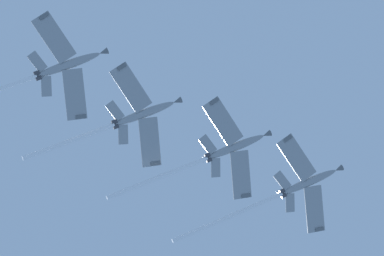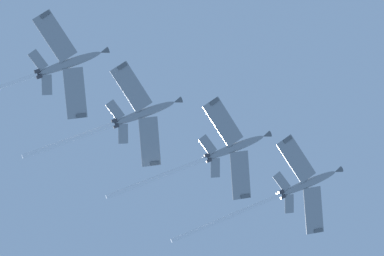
{
  "view_description": "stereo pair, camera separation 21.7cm",
  "coord_description": "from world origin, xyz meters",
  "px_view_note": "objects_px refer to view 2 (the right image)",
  "views": [
    {
      "loc": [
        32.72,
        -22.79,
        1.82
      ],
      "look_at": [
        11.94,
        -20.06,
        166.85
      ],
      "focal_mm": 84.42,
      "sensor_mm": 36.0,
      "label": 1
    },
    {
      "loc": [
        32.69,
        -23.0,
        1.82
      ],
      "look_at": [
        11.94,
        -20.06,
        166.85
      ],
      "focal_mm": 84.42,
      "sensor_mm": 36.0,
      "label": 2
    }
  ],
  "objects_px": {
    "jet_lead": "(288,192)",
    "jet_third": "(127,119)",
    "jet_second": "(219,154)",
    "jet_fourth": "(50,70)"
  },
  "relations": [
    {
      "from": "jet_second",
      "to": "jet_fourth",
      "type": "distance_m",
      "value": 34.73
    },
    {
      "from": "jet_lead",
      "to": "jet_second",
      "type": "xyz_separation_m",
      "value": [
        5.97,
        -14.35,
        -3.63
      ]
    },
    {
      "from": "jet_second",
      "to": "jet_fourth",
      "type": "bearing_deg",
      "value": -69.97
    },
    {
      "from": "jet_third",
      "to": "jet_fourth",
      "type": "height_order",
      "value": "jet_third"
    },
    {
      "from": "jet_second",
      "to": "jet_lead",
      "type": "bearing_deg",
      "value": 112.59
    },
    {
      "from": "jet_second",
      "to": "jet_third",
      "type": "relative_size",
      "value": 1.08
    },
    {
      "from": "jet_lead",
      "to": "jet_second",
      "type": "bearing_deg",
      "value": -67.41
    },
    {
      "from": "jet_lead",
      "to": "jet_fourth",
      "type": "xyz_separation_m",
      "value": [
        17.6,
        -46.25,
        -10.94
      ]
    },
    {
      "from": "jet_lead",
      "to": "jet_second",
      "type": "relative_size",
      "value": 1.09
    },
    {
      "from": "jet_lead",
      "to": "jet_third",
      "type": "height_order",
      "value": "jet_lead"
    }
  ]
}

